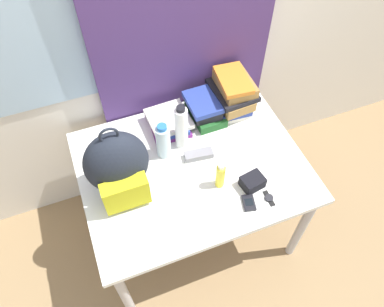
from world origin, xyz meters
name	(u,v)px	position (x,y,z in m)	size (l,w,h in m)	color
ground_plane	(218,288)	(0.00, 0.00, 0.00)	(12.00, 12.00, 0.00)	#8C704C
wall_back	(152,18)	(0.00, 0.98, 1.25)	(6.00, 0.06, 2.50)	silver
curtain_blue	(184,17)	(0.14, 0.92, 1.25)	(0.98, 0.04, 2.50)	#4C336B
desk	(192,173)	(0.00, 0.45, 0.63)	(1.15, 0.89, 0.71)	silver
backpack	(117,166)	(-0.37, 0.45, 0.89)	(0.31, 0.27, 0.43)	#1E232D
book_stack_left	(169,122)	(-0.02, 0.74, 0.75)	(0.23, 0.25, 0.08)	#6B2370
book_stack_center	(205,107)	(0.19, 0.74, 0.78)	(0.21, 0.26, 0.14)	#1E5623
book_stack_right	(232,93)	(0.36, 0.75, 0.83)	(0.23, 0.29, 0.23)	silver
water_bottle	(163,141)	(-0.11, 0.57, 0.82)	(0.07, 0.07, 0.22)	silver
sports_bottle	(182,127)	(0.00, 0.60, 0.85)	(0.07, 0.07, 0.28)	white
sunscreen_bottle	(220,176)	(0.09, 0.29, 0.79)	(0.04, 0.04, 0.17)	yellow
cell_phone	(249,203)	(0.17, 0.13, 0.72)	(0.07, 0.10, 0.02)	black
sunglasses_case	(199,155)	(0.05, 0.48, 0.73)	(0.16, 0.07, 0.04)	gray
camera_pouch	(252,182)	(0.23, 0.22, 0.74)	(0.12, 0.10, 0.07)	black
wristwatch	(269,198)	(0.28, 0.12, 0.72)	(0.04, 0.09, 0.01)	black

